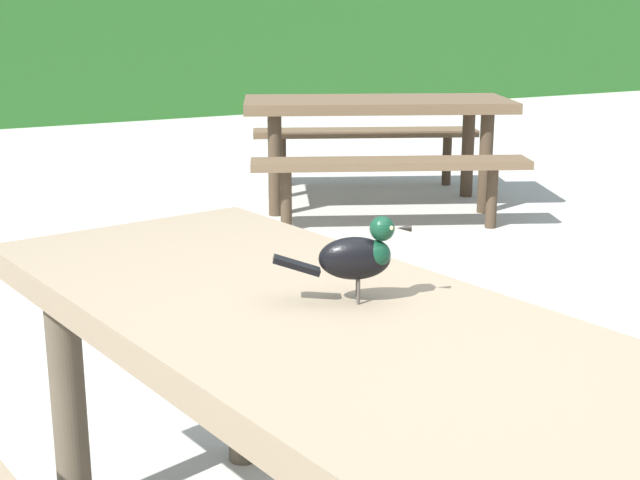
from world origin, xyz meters
The scene contains 3 objects.
picnic_table_foreground centered at (-0.14, 0.28, 0.56)m, with size 1.92×1.94×0.74m.
bird_grackle centered at (-0.04, 0.26, 0.84)m, with size 0.27×0.15×0.18m.
picnic_table_mid_right centered at (2.28, 3.89, 0.56)m, with size 2.26×2.25×0.74m.
Camera 1 is at (-0.95, -1.25, 1.33)m, focal length 49.65 mm.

